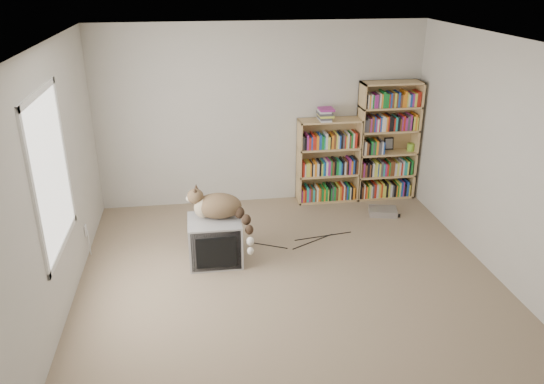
{
  "coord_description": "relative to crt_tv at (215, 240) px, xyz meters",
  "views": [
    {
      "loc": [
        -0.92,
        -4.55,
        3.12
      ],
      "look_at": [
        -0.08,
        1.0,
        0.74
      ],
      "focal_mm": 35.0,
      "sensor_mm": 36.0,
      "label": 1
    }
  ],
  "objects": [
    {
      "name": "wall_right",
      "position": [
        3.02,
        -0.84,
        0.99
      ],
      "size": [
        0.02,
        5.0,
        2.5
      ],
      "primitive_type": "cube",
      "color": "beige",
      "rests_on": "floor"
    },
    {
      "name": "framed_print",
      "position": [
        2.61,
        1.6,
        0.53
      ],
      "size": [
        0.13,
        0.05,
        0.18
      ],
      "primitive_type": "cube",
      "rotation": [
        -0.17,
        0.0,
        0.0
      ],
      "color": "black",
      "rests_on": "bookcase_tall"
    },
    {
      "name": "ceiling",
      "position": [
        0.77,
        -0.84,
        2.24
      ],
      "size": [
        4.5,
        5.0,
        0.02
      ],
      "primitive_type": "cube",
      "color": "white",
      "rests_on": "wall_back"
    },
    {
      "name": "dvd_player",
      "position": [
        2.33,
        0.9,
        -0.21
      ],
      "size": [
        0.43,
        0.35,
        0.09
      ],
      "primitive_type": "cube",
      "rotation": [
        0.0,
        0.0,
        -0.24
      ],
      "color": "#B2B2B7",
      "rests_on": "floor"
    },
    {
      "name": "crt_tv",
      "position": [
        0.0,
        0.0,
        0.0
      ],
      "size": [
        0.59,
        0.55,
        0.52
      ],
      "rotation": [
        0.0,
        0.0,
        0.0
      ],
      "color": "#A0A0A2",
      "rests_on": "floor"
    },
    {
      "name": "window",
      "position": [
        -1.47,
        -0.64,
        1.14
      ],
      "size": [
        0.02,
        1.22,
        1.52
      ],
      "primitive_type": "cube",
      "color": "white",
      "rests_on": "wall_left"
    },
    {
      "name": "cat",
      "position": [
        0.1,
        0.0,
        0.36
      ],
      "size": [
        0.75,
        0.64,
        0.62
      ],
      "rotation": [
        0.0,
        0.0,
        -0.13
      ],
      "color": "#392A17",
      "rests_on": "crt_tv"
    },
    {
      "name": "bookcase_short",
      "position": [
        1.69,
        1.52,
        0.29
      ],
      "size": [
        0.87,
        0.3,
        1.2
      ],
      "color": "#AB8055",
      "rests_on": "floor"
    },
    {
      "name": "bookcase_tall",
      "position": [
        2.54,
        1.52,
        0.55
      ],
      "size": [
        0.85,
        0.3,
        1.69
      ],
      "color": "#AB8055",
      "rests_on": "floor"
    },
    {
      "name": "green_mug",
      "position": [
        2.9,
        1.5,
        0.49
      ],
      "size": [
        0.1,
        0.1,
        0.11
      ],
      "primitive_type": "cylinder",
      "color": "#84C237",
      "rests_on": "bookcase_tall"
    },
    {
      "name": "floor_cables",
      "position": [
        1.15,
        0.41,
        -0.25
      ],
      "size": [
        1.2,
        0.7,
        0.01
      ],
      "primitive_type": null,
      "color": "black",
      "rests_on": "floor"
    },
    {
      "name": "floor",
      "position": [
        0.77,
        -0.84,
        -0.26
      ],
      "size": [
        4.5,
        5.0,
        0.01
      ],
      "primitive_type": "cube",
      "color": "gray",
      "rests_on": "ground"
    },
    {
      "name": "wall_front",
      "position": [
        0.77,
        -3.34,
        0.99
      ],
      "size": [
        4.5,
        0.02,
        2.5
      ],
      "primitive_type": "cube",
      "color": "beige",
      "rests_on": "floor"
    },
    {
      "name": "wall_back",
      "position": [
        0.77,
        1.66,
        0.99
      ],
      "size": [
        4.5,
        0.02,
        2.5
      ],
      "primitive_type": "cube",
      "color": "beige",
      "rests_on": "floor"
    },
    {
      "name": "wall_outlet",
      "position": [
        -1.47,
        0.34,
        0.06
      ],
      "size": [
        0.01,
        0.08,
        0.13
      ],
      "primitive_type": "cube",
      "color": "silver",
      "rests_on": "wall_left"
    },
    {
      "name": "book_stack",
      "position": [
        1.61,
        1.48,
        1.03
      ],
      "size": [
        0.2,
        0.26,
        0.17
      ],
      "primitive_type": "cube",
      "color": "#B22417",
      "rests_on": "bookcase_short"
    },
    {
      "name": "wall_left",
      "position": [
        -1.48,
        -0.84,
        0.99
      ],
      "size": [
        0.02,
        5.0,
        2.5
      ],
      "primitive_type": "cube",
      "color": "beige",
      "rests_on": "floor"
    }
  ]
}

